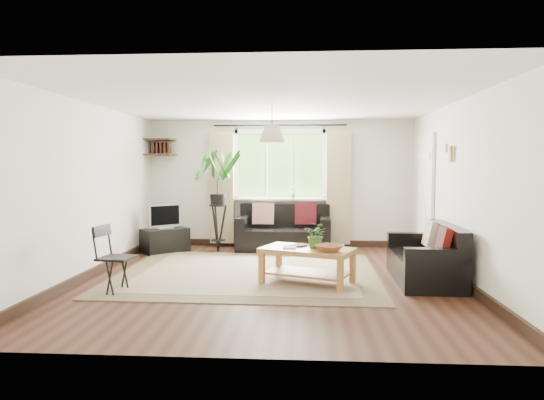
# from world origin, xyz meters

# --- Properties ---
(floor) EXTENTS (5.50, 5.50, 0.00)m
(floor) POSITION_xyz_m (0.00, 0.00, 0.00)
(floor) COLOR black
(floor) RESTS_ON ground
(ceiling) EXTENTS (5.50, 5.50, 0.00)m
(ceiling) POSITION_xyz_m (0.00, 0.00, 2.40)
(ceiling) COLOR white
(ceiling) RESTS_ON floor
(wall_back) EXTENTS (5.00, 0.02, 2.40)m
(wall_back) POSITION_xyz_m (0.00, 2.75, 1.20)
(wall_back) COLOR silver
(wall_back) RESTS_ON floor
(wall_front) EXTENTS (5.00, 0.02, 2.40)m
(wall_front) POSITION_xyz_m (0.00, -2.75, 1.20)
(wall_front) COLOR silver
(wall_front) RESTS_ON floor
(wall_left) EXTENTS (0.02, 5.50, 2.40)m
(wall_left) POSITION_xyz_m (-2.50, 0.00, 1.20)
(wall_left) COLOR silver
(wall_left) RESTS_ON floor
(wall_right) EXTENTS (0.02, 5.50, 2.40)m
(wall_right) POSITION_xyz_m (2.50, 0.00, 1.20)
(wall_right) COLOR silver
(wall_right) RESTS_ON floor
(rug) EXTENTS (3.69, 3.18, 0.02)m
(rug) POSITION_xyz_m (-0.34, 0.30, 0.01)
(rug) COLOR beige
(rug) RESTS_ON floor
(window) EXTENTS (2.50, 0.16, 2.16)m
(window) POSITION_xyz_m (0.00, 2.71, 1.55)
(window) COLOR white
(window) RESTS_ON wall_back
(door) EXTENTS (0.06, 0.96, 2.06)m
(door) POSITION_xyz_m (2.47, 1.70, 1.00)
(door) COLOR silver
(door) RESTS_ON wall_right
(corner_shelf) EXTENTS (0.50, 0.50, 0.34)m
(corner_shelf) POSITION_xyz_m (-2.25, 2.50, 1.89)
(corner_shelf) COLOR black
(corner_shelf) RESTS_ON wall_back
(pendant_lamp) EXTENTS (0.36, 0.36, 0.54)m
(pendant_lamp) POSITION_xyz_m (0.00, 0.40, 2.05)
(pendant_lamp) COLOR beige
(pendant_lamp) RESTS_ON ceiling
(wall_sconce) EXTENTS (0.12, 0.12, 0.28)m
(wall_sconce) POSITION_xyz_m (2.43, 0.30, 1.74)
(wall_sconce) COLOR beige
(wall_sconce) RESTS_ON wall_right
(sofa_back) EXTENTS (1.70, 0.87, 0.79)m
(sofa_back) POSITION_xyz_m (0.09, 2.27, 0.40)
(sofa_back) COLOR black
(sofa_back) RESTS_ON floor
(sofa_right) EXTENTS (1.56, 0.81, 0.72)m
(sofa_right) POSITION_xyz_m (2.06, -0.01, 0.36)
(sofa_right) COLOR black
(sofa_right) RESTS_ON floor
(coffee_table) EXTENTS (1.31, 1.02, 0.47)m
(coffee_table) POSITION_xyz_m (0.50, -0.26, 0.24)
(coffee_table) COLOR brown
(coffee_table) RESTS_ON floor
(table_plant) EXTENTS (0.39, 0.37, 0.34)m
(table_plant) POSITION_xyz_m (0.62, -0.25, 0.64)
(table_plant) COLOR #325A24
(table_plant) RESTS_ON coffee_table
(bowl) EXTENTS (0.46, 0.46, 0.08)m
(bowl) POSITION_xyz_m (0.78, -0.48, 0.51)
(bowl) COLOR #945433
(bowl) RESTS_ON coffee_table
(book_a) EXTENTS (0.18, 0.24, 0.02)m
(book_a) POSITION_xyz_m (0.19, -0.25, 0.48)
(book_a) COLOR silver
(book_a) RESTS_ON coffee_table
(book_b) EXTENTS (0.27, 0.28, 0.02)m
(book_b) POSITION_xyz_m (0.34, -0.06, 0.49)
(book_b) COLOR brown
(book_b) RESTS_ON coffee_table
(tv_stand) EXTENTS (0.88, 0.86, 0.42)m
(tv_stand) POSITION_xyz_m (-2.02, 1.95, 0.21)
(tv_stand) COLOR black
(tv_stand) RESTS_ON floor
(tv) EXTENTS (0.58, 0.56, 0.46)m
(tv) POSITION_xyz_m (-2.02, 1.95, 0.66)
(tv) COLOR #A5A5AA
(tv) RESTS_ON tv_stand
(palm_stand) EXTENTS (0.83, 0.83, 1.83)m
(palm_stand) POSITION_xyz_m (-1.09, 2.08, 0.91)
(palm_stand) COLOR black
(palm_stand) RESTS_ON floor
(folding_chair) EXTENTS (0.48, 0.48, 0.82)m
(folding_chair) POSITION_xyz_m (-1.80, -0.83, 0.41)
(folding_chair) COLOR black
(folding_chair) RESTS_ON floor
(sill_plant) EXTENTS (0.14, 0.10, 0.27)m
(sill_plant) POSITION_xyz_m (0.25, 2.63, 1.06)
(sill_plant) COLOR #2D6023
(sill_plant) RESTS_ON window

